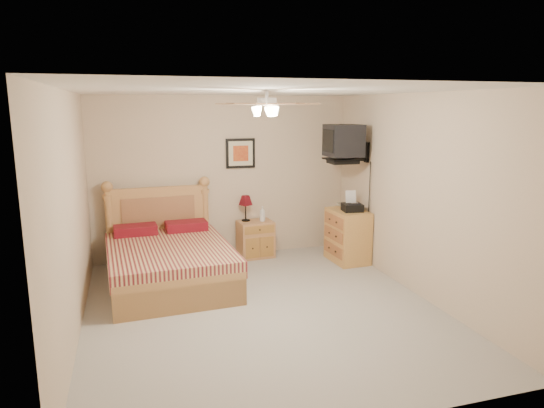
{
  "coord_description": "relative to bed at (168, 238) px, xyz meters",
  "views": [
    {
      "loc": [
        -1.42,
        -5.13,
        2.33
      ],
      "look_at": [
        0.38,
        0.9,
        1.06
      ],
      "focal_mm": 32.0,
      "sensor_mm": 36.0,
      "label": 1
    }
  ],
  "objects": [
    {
      "name": "floor",
      "position": [
        0.97,
        -1.12,
        -0.65
      ],
      "size": [
        4.5,
        4.5,
        0.0
      ],
      "primitive_type": "plane",
      "color": "#9B958C",
      "rests_on": "ground"
    },
    {
      "name": "ceiling",
      "position": [
        0.97,
        -1.12,
        1.85
      ],
      "size": [
        4.0,
        4.5,
        0.04
      ],
      "primitive_type": "cube",
      "color": "white",
      "rests_on": "ground"
    },
    {
      "name": "wall_back",
      "position": [
        0.97,
        1.13,
        0.6
      ],
      "size": [
        4.0,
        0.04,
        2.5
      ],
      "primitive_type": "cube",
      "color": "#C6AE91",
      "rests_on": "ground"
    },
    {
      "name": "wall_front",
      "position": [
        0.97,
        -3.37,
        0.6
      ],
      "size": [
        4.0,
        0.04,
        2.5
      ],
      "primitive_type": "cube",
      "color": "#C6AE91",
      "rests_on": "ground"
    },
    {
      "name": "wall_left",
      "position": [
        -1.03,
        -1.12,
        0.6
      ],
      "size": [
        0.04,
        4.5,
        2.5
      ],
      "primitive_type": "cube",
      "color": "#C6AE91",
      "rests_on": "ground"
    },
    {
      "name": "wall_right",
      "position": [
        2.97,
        -1.12,
        0.6
      ],
      "size": [
        0.04,
        4.5,
        2.5
      ],
      "primitive_type": "cube",
      "color": "#C6AE91",
      "rests_on": "ground"
    },
    {
      "name": "bed",
      "position": [
        0.0,
        0.0,
        0.0
      ],
      "size": [
        1.63,
        2.08,
        1.29
      ],
      "primitive_type": null,
      "rotation": [
        0.0,
        0.0,
        0.06
      ],
      "color": "tan",
      "rests_on": "ground"
    },
    {
      "name": "nightstand",
      "position": [
        1.41,
        0.88,
        -0.36
      ],
      "size": [
        0.55,
        0.43,
        0.57
      ],
      "primitive_type": "cube",
      "rotation": [
        0.0,
        0.0,
        0.07
      ],
      "color": "#B07849",
      "rests_on": "ground"
    },
    {
      "name": "table_lamp",
      "position": [
        1.27,
        0.96,
        0.13
      ],
      "size": [
        0.28,
        0.28,
        0.41
      ],
      "primitive_type": null,
      "rotation": [
        0.0,
        0.0,
        -0.34
      ],
      "color": "#520913",
      "rests_on": "nightstand"
    },
    {
      "name": "lotion_bottle",
      "position": [
        1.52,
        0.86,
        0.04
      ],
      "size": [
        0.09,
        0.09,
        0.24
      ],
      "primitive_type": "imported",
      "rotation": [
        0.0,
        0.0,
        0.03
      ],
      "color": "silver",
      "rests_on": "nightstand"
    },
    {
      "name": "framed_picture",
      "position": [
        1.24,
        1.11,
        0.97
      ],
      "size": [
        0.46,
        0.04,
        0.46
      ],
      "primitive_type": "cube",
      "color": "black",
      "rests_on": "wall_back"
    },
    {
      "name": "dresser",
      "position": [
        2.7,
        0.26,
        -0.25
      ],
      "size": [
        0.5,
        0.7,
        0.8
      ],
      "primitive_type": "cube",
      "rotation": [
        0.0,
        0.0,
        0.05
      ],
      "color": "#B27D41",
      "rests_on": "ground"
    },
    {
      "name": "fax_machine",
      "position": [
        2.72,
        0.18,
        0.3
      ],
      "size": [
        0.32,
        0.34,
        0.3
      ],
      "primitive_type": null,
      "rotation": [
        0.0,
        0.0,
        -0.14
      ],
      "color": "black",
      "rests_on": "dresser"
    },
    {
      "name": "magazine_lower",
      "position": [
        2.68,
        0.5,
        0.16
      ],
      "size": [
        0.25,
        0.3,
        0.03
      ],
      "primitive_type": "imported",
      "rotation": [
        0.0,
        0.0,
        0.19
      ],
      "color": "#A8A088",
      "rests_on": "dresser"
    },
    {
      "name": "magazine_upper",
      "position": [
        2.7,
        0.52,
        0.19
      ],
      "size": [
        0.24,
        0.31,
        0.02
      ],
      "primitive_type": "imported",
      "rotation": [
        0.0,
        0.0,
        0.1
      ],
      "color": "gray",
      "rests_on": "magazine_lower"
    },
    {
      "name": "wall_tv",
      "position": [
        2.72,
        0.22,
        1.16
      ],
      "size": [
        0.56,
        0.46,
        0.58
      ],
      "primitive_type": null,
      "color": "black",
      "rests_on": "wall_right"
    },
    {
      "name": "ceiling_fan",
      "position": [
        0.97,
        -1.32,
        1.71
      ],
      "size": [
        1.14,
        1.14,
        0.28
      ],
      "primitive_type": null,
      "color": "white",
      "rests_on": "ceiling"
    }
  ]
}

